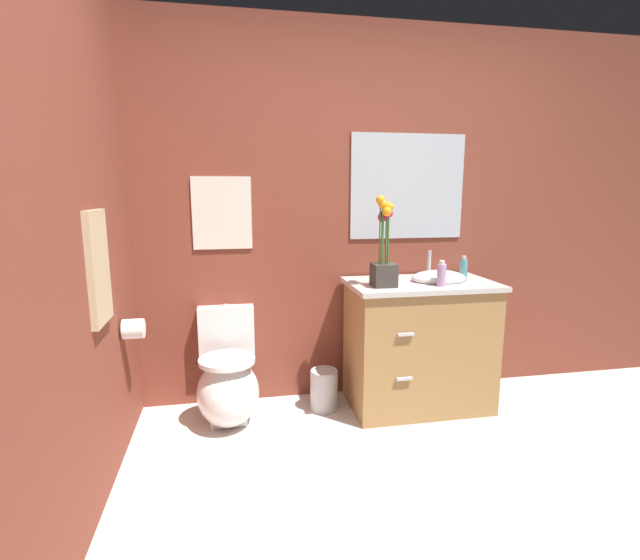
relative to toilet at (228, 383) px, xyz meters
name	(u,v)px	position (x,y,z in m)	size (l,w,h in m)	color
wall_back	(387,216)	(1.12, 0.30, 1.01)	(4.61, 0.05, 2.50)	brown
wall_left	(59,238)	(-0.59, -0.91, 1.01)	(0.05, 4.74, 2.50)	brown
toilet	(228,383)	(0.00, 0.00, 0.00)	(0.38, 0.59, 0.69)	white
vanity_cabinet	(419,343)	(1.25, -0.03, 0.19)	(0.94, 0.56, 1.03)	#9E7242
flower_vase	(384,253)	(0.96, -0.12, 0.81)	(0.14, 0.14, 0.55)	#38332D
soap_bottle	(441,275)	(1.31, -0.18, 0.68)	(0.06, 0.06, 0.16)	#B28CBF
lotion_bottle	(463,270)	(1.53, -0.04, 0.68)	(0.05, 0.05, 0.16)	teal
trash_bin	(324,389)	(0.62, 0.03, -0.11)	(0.18, 0.18, 0.27)	#B7B7BC
wall_poster	(222,213)	(0.00, 0.27, 1.04)	(0.37, 0.01, 0.46)	silver
wall_mirror	(408,187)	(1.25, 0.27, 1.21)	(0.80, 0.01, 0.70)	#B2BCC6
hanging_towel	(98,268)	(-0.55, -0.57, 0.84)	(0.03, 0.28, 0.52)	tan
toilet_paper_roll	(134,329)	(-0.49, -0.20, 0.44)	(0.11, 0.11, 0.11)	white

